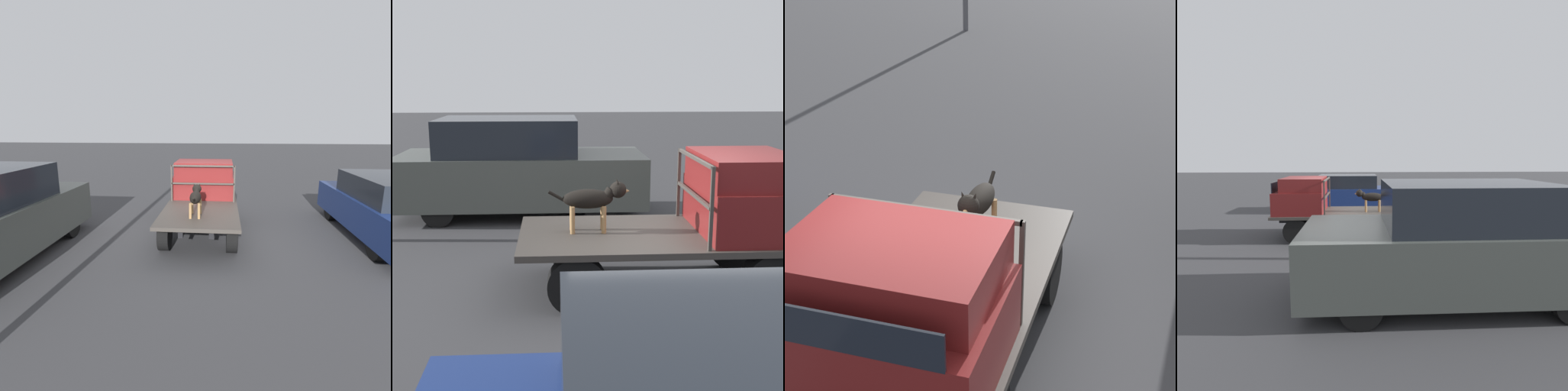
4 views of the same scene
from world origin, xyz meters
The scene contains 6 objects.
ground_plane centered at (0.00, 0.00, 0.00)m, with size 80.00×80.00×0.00m, color #38383A.
flatbed_truck centered at (0.00, 0.00, 0.55)m, with size 3.68×1.80×0.75m.
truck_cab centered at (1.08, 0.00, 1.23)m, with size 1.36×1.68×1.00m.
truck_headboard centered at (0.36, 0.00, 1.38)m, with size 0.04×1.68×0.97m.
dog centered at (-0.88, 0.07, 1.18)m, with size 1.04×0.25×0.68m.
parked_sedan centered at (0.05, -4.48, 0.79)m, with size 4.49×1.80×1.57m.
Camera 1 is at (-7.47, -0.51, 2.73)m, focal length 28.00 mm.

